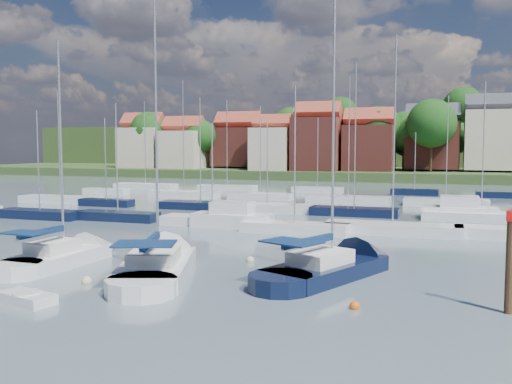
% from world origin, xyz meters
% --- Properties ---
extents(ground, '(260.00, 260.00, 0.00)m').
position_xyz_m(ground, '(0.00, 40.00, 0.00)').
color(ground, '#485B63').
rests_on(ground, ground).
extents(sailboat_left, '(3.19, 10.63, 14.37)m').
position_xyz_m(sailboat_left, '(-9.44, 3.22, 0.36)').
color(sailboat_left, silver).
rests_on(sailboat_left, ground).
extents(sailboat_centre, '(7.53, 13.54, 17.75)m').
position_xyz_m(sailboat_centre, '(-3.24, 3.22, 0.35)').
color(sailboat_centre, silver).
rests_on(sailboat_centre, ground).
extents(sailboat_navy, '(7.82, 12.60, 17.01)m').
position_xyz_m(sailboat_navy, '(6.87, 5.51, 0.35)').
color(sailboat_navy, black).
rests_on(sailboat_navy, ground).
extents(tender, '(3.04, 1.95, 0.61)m').
position_xyz_m(tender, '(-5.63, -5.17, 0.23)').
color(tender, silver).
rests_on(tender, ground).
extents(timber_piling, '(0.40, 0.40, 6.66)m').
position_xyz_m(timber_piling, '(14.94, 0.11, 1.31)').
color(timber_piling, '#4C331E').
rests_on(timber_piling, ground).
extents(buoy_c, '(0.55, 0.55, 0.55)m').
position_xyz_m(buoy_c, '(-5.27, -1.17, 0.00)').
color(buoy_c, beige).
rests_on(buoy_c, ground).
extents(buoy_d, '(0.53, 0.53, 0.53)m').
position_xyz_m(buoy_d, '(-1.04, -3.53, 0.00)').
color(buoy_d, beige).
rests_on(buoy_d, ground).
extents(buoy_e, '(0.48, 0.48, 0.48)m').
position_xyz_m(buoy_e, '(0.99, 6.70, 0.00)').
color(buoy_e, beige).
rests_on(buoy_e, ground).
extents(buoy_f, '(0.50, 0.50, 0.50)m').
position_xyz_m(buoy_f, '(8.64, -1.29, 0.00)').
color(buoy_f, '#D85914').
rests_on(buoy_f, ground).
extents(buoy_g, '(0.48, 0.48, 0.48)m').
position_xyz_m(buoy_g, '(-5.84, -4.55, 0.00)').
color(buoy_g, beige).
rests_on(buoy_g, ground).
extents(marina_field, '(79.62, 41.41, 15.93)m').
position_xyz_m(marina_field, '(1.91, 35.15, 0.43)').
color(marina_field, silver).
rests_on(marina_field, ground).
extents(far_shore_town, '(212.46, 90.00, 22.27)m').
position_xyz_m(far_shore_town, '(2.23, 132.67, 4.61)').
color(far_shore_town, '#374824').
rests_on(far_shore_town, ground).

